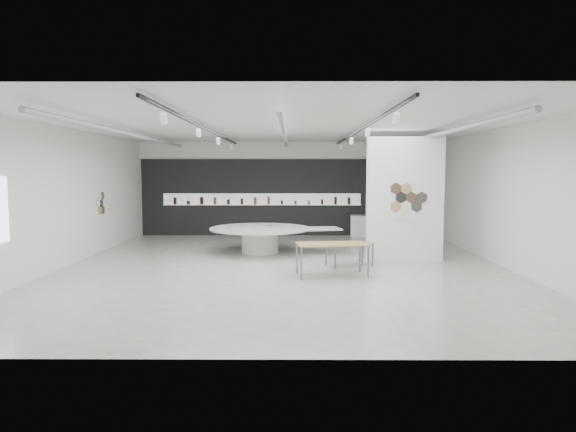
{
  "coord_description": "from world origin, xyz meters",
  "views": [
    {
      "loc": [
        0.2,
        -13.92,
        2.61
      ],
      "look_at": [
        0.1,
        1.2,
        1.29
      ],
      "focal_mm": 32.0,
      "sensor_mm": 36.0,
      "label": 1
    }
  ],
  "objects_px": {
    "sample_table_wood": "(332,246)",
    "sample_table_stone": "(349,245)",
    "display_island": "(262,236)",
    "partition_column": "(405,199)",
    "kitchen_counter": "(369,226)"
  },
  "relations": [
    {
      "from": "partition_column",
      "to": "sample_table_stone",
      "type": "xyz_separation_m",
      "value": [
        -1.7,
        -0.91,
        -1.22
      ]
    },
    {
      "from": "sample_table_wood",
      "to": "kitchen_counter",
      "type": "distance_m",
      "value": 8.05
    },
    {
      "from": "partition_column",
      "to": "display_island",
      "type": "height_order",
      "value": "partition_column"
    },
    {
      "from": "sample_table_wood",
      "to": "kitchen_counter",
      "type": "height_order",
      "value": "kitchen_counter"
    },
    {
      "from": "display_island",
      "to": "sample_table_wood",
      "type": "xyz_separation_m",
      "value": [
        1.95,
        -3.63,
        0.23
      ]
    },
    {
      "from": "partition_column",
      "to": "sample_table_wood",
      "type": "relative_size",
      "value": 1.96
    },
    {
      "from": "partition_column",
      "to": "display_island",
      "type": "xyz_separation_m",
      "value": [
        -4.24,
        1.37,
        -1.27
      ]
    },
    {
      "from": "sample_table_wood",
      "to": "sample_table_stone",
      "type": "relative_size",
      "value": 1.34
    },
    {
      "from": "sample_table_wood",
      "to": "kitchen_counter",
      "type": "bearing_deg",
      "value": 74.74
    },
    {
      "from": "sample_table_stone",
      "to": "partition_column",
      "type": "bearing_deg",
      "value": 28.19
    },
    {
      "from": "display_island",
      "to": "sample_table_stone",
      "type": "bearing_deg",
      "value": -53.45
    },
    {
      "from": "display_island",
      "to": "kitchen_counter",
      "type": "distance_m",
      "value": 5.8
    },
    {
      "from": "partition_column",
      "to": "kitchen_counter",
      "type": "xyz_separation_m",
      "value": [
        -0.17,
        5.51,
        -1.36
      ]
    },
    {
      "from": "partition_column",
      "to": "display_island",
      "type": "bearing_deg",
      "value": 162.07
    },
    {
      "from": "sample_table_wood",
      "to": "sample_table_stone",
      "type": "distance_m",
      "value": 1.48
    }
  ]
}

